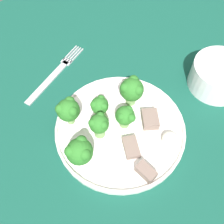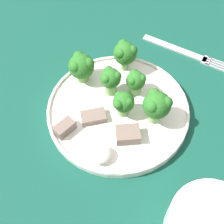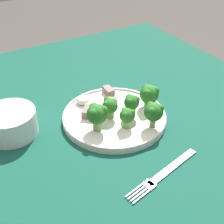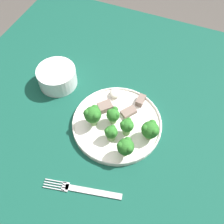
{
  "view_description": "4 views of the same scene",
  "coord_description": "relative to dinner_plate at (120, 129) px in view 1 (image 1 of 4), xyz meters",
  "views": [
    {
      "loc": [
        0.16,
        -0.23,
        1.23
      ],
      "look_at": [
        -0.02,
        -0.04,
        0.81
      ],
      "focal_mm": 42.0,
      "sensor_mm": 36.0,
      "label": 1
    },
    {
      "loc": [
        0.25,
        0.18,
        1.24
      ],
      "look_at": [
        0.02,
        -0.03,
        0.78
      ],
      "focal_mm": 50.0,
      "sensor_mm": 36.0,
      "label": 2
    },
    {
      "loc": [
        -0.55,
        0.3,
        1.23
      ],
      "look_at": [
        -0.03,
        -0.01,
        0.81
      ],
      "focal_mm": 50.0,
      "sensor_mm": 36.0,
      "label": 3
    },
    {
      "loc": [
        -0.38,
        -0.18,
        1.42
      ],
      "look_at": [
        0.02,
        -0.01,
        0.78
      ],
      "focal_mm": 42.0,
      "sensor_mm": 36.0,
      "label": 4
    }
  ],
  "objects": [
    {
      "name": "ground_plane",
      "position": [
        0.0,
        0.03,
        -0.76
      ],
      "size": [
        8.0,
        8.0,
        0.0
      ],
      "primitive_type": "plane",
      "color": "#4C4742"
    },
    {
      "name": "table",
      "position": [
        0.0,
        0.03,
        -0.11
      ],
      "size": [
        1.1,
        1.06,
        0.76
      ],
      "color": "#114738",
      "rests_on": "ground_plane"
    },
    {
      "name": "dinner_plate",
      "position": [
        0.0,
        0.0,
        0.0
      ],
      "size": [
        0.26,
        0.26,
        0.02
      ],
      "color": "white",
      "rests_on": "table"
    },
    {
      "name": "fork",
      "position": [
        -0.21,
        0.01,
        -0.01
      ],
      "size": [
        0.06,
        0.2,
        0.0
      ],
      "color": "#B2B2B7",
      "rests_on": "table"
    },
    {
      "name": "cream_bowl",
      "position": [
        0.08,
        0.24,
        0.02
      ],
      "size": [
        0.12,
        0.12,
        0.06
      ],
      "color": "white",
      "rests_on": "table"
    },
    {
      "name": "broccoli_floret_near_rim_left",
      "position": [
        -0.03,
        0.06,
        0.05
      ],
      "size": [
        0.05,
        0.05,
        0.07
      ],
      "color": "#709E56",
      "rests_on": "dinner_plate"
    },
    {
      "name": "broccoli_floret_center_left",
      "position": [
        -0.05,
        -0.0,
        0.03
      ],
      "size": [
        0.04,
        0.04,
        0.05
      ],
      "color": "#709E56",
      "rests_on": "dinner_plate"
    },
    {
      "name": "broccoli_floret_back_left",
      "position": [
        -0.01,
        -0.1,
        0.04
      ],
      "size": [
        0.05,
        0.05,
        0.06
      ],
      "color": "#709E56",
      "rests_on": "dinner_plate"
    },
    {
      "name": "broccoli_floret_front_left",
      "position": [
        -0.08,
        -0.06,
        0.05
      ],
      "size": [
        0.05,
        0.05,
        0.07
      ],
      "color": "#709E56",
      "rests_on": "dinner_plate"
    },
    {
      "name": "broccoli_floret_center_back",
      "position": [
        -0.02,
        -0.04,
        0.04
      ],
      "size": [
        0.04,
        0.04,
        0.06
      ],
      "color": "#709E56",
      "rests_on": "dinner_plate"
    },
    {
      "name": "broccoli_floret_mid_cluster",
      "position": [
        0.0,
        0.01,
        0.04
      ],
      "size": [
        0.04,
        0.04,
        0.05
      ],
      "color": "#709E56",
      "rests_on": "dinner_plate"
    },
    {
      "name": "meat_slice_front_slice",
      "position": [
        0.03,
        0.05,
        0.01
      ],
      "size": [
        0.05,
        0.05,
        0.02
      ],
      "color": "#756056",
      "rests_on": "dinner_plate"
    },
    {
      "name": "meat_slice_middle_slice",
      "position": [
        0.1,
        -0.04,
        0.01
      ],
      "size": [
        0.04,
        0.02,
        0.02
      ],
      "color": "#756056",
      "rests_on": "dinner_plate"
    },
    {
      "name": "meat_slice_rear_slice",
      "position": [
        0.05,
        -0.02,
        0.01
      ],
      "size": [
        0.05,
        0.05,
        0.01
      ],
      "color": "#756056",
      "rests_on": "dinner_plate"
    },
    {
      "name": "sauce_dollop",
      "position": [
        0.09,
        0.04,
        0.01
      ],
      "size": [
        0.04,
        0.03,
        0.02
      ],
      "color": "silver",
      "rests_on": "dinner_plate"
    }
  ]
}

